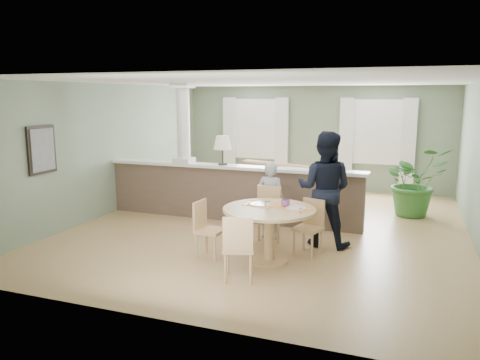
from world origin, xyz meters
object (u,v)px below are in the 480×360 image
at_px(chair_far_man, 310,224).
at_px(chair_near, 239,245).
at_px(chair_far_boy, 266,213).
at_px(child_person, 271,200).
at_px(sofa, 275,186).
at_px(dining_table, 270,219).
at_px(houseplant, 414,181).
at_px(man_person, 324,189).
at_px(chair_side, 206,226).

xyz_separation_m(chair_far_man, chair_near, (-0.66, -1.46, 0.03)).
relative_size(chair_far_boy, child_person, 0.72).
distance_m(chair_far_boy, chair_near, 1.67).
relative_size(sofa, dining_table, 2.29).
bearing_deg(houseplant, child_person, -132.83).
bearing_deg(man_person, chair_near, 71.65).
relative_size(chair_near, man_person, 0.48).
bearing_deg(chair_near, houseplant, -131.67).
bearing_deg(child_person, dining_table, 110.66).
bearing_deg(chair_near, chair_far_man, -130.23).
xyz_separation_m(chair_far_man, man_person, (0.12, 0.49, 0.47)).
distance_m(houseplant, chair_far_man, 3.44).
xyz_separation_m(chair_near, chair_side, (-0.81, 0.75, -0.02)).
distance_m(houseplant, child_person, 3.43).
relative_size(chair_far_man, chair_side, 0.98).
xyz_separation_m(chair_near, child_person, (-0.16, 2.02, 0.17)).
relative_size(sofa, man_person, 1.65).
bearing_deg(man_person, child_person, -0.99).
bearing_deg(chair_far_boy, man_person, 23.93).
relative_size(chair_far_boy, man_person, 0.51).
bearing_deg(houseplant, chair_far_boy, -128.71).
height_order(chair_near, chair_side, chair_near).
xyz_separation_m(sofa, chair_far_boy, (0.62, -2.68, 0.08)).
xyz_separation_m(sofa, dining_table, (0.91, -3.48, 0.20)).
height_order(sofa, child_person, child_person).
bearing_deg(chair_far_boy, chair_far_man, -8.04).
distance_m(sofa, dining_table, 3.60).
xyz_separation_m(sofa, chair_side, (-0.06, -3.60, 0.03)).
bearing_deg(chair_far_man, chair_side, -137.86).
distance_m(dining_table, chair_far_boy, 0.86).
bearing_deg(chair_far_boy, chair_near, -79.22).
height_order(houseplant, child_person, houseplant).
bearing_deg(sofa, houseplant, 21.64).
bearing_deg(chair_side, houseplant, -33.31).
height_order(chair_far_boy, man_person, man_person).
bearing_deg(sofa, chair_near, -62.45).
xyz_separation_m(chair_far_boy, chair_far_man, (0.78, -0.20, -0.06)).
xyz_separation_m(dining_table, chair_far_man, (0.49, 0.60, -0.18)).
relative_size(chair_side, child_person, 0.65).
xyz_separation_m(chair_far_boy, child_person, (-0.03, 0.36, 0.14)).
bearing_deg(chair_far_boy, sofa, 109.30).
relative_size(sofa, child_person, 2.32).
bearing_deg(chair_far_man, dining_table, -113.02).
relative_size(houseplant, chair_near, 1.56).
bearing_deg(chair_far_man, child_person, 161.60).
relative_size(houseplant, chair_far_boy, 1.47).
bearing_deg(child_person, man_person, -179.58).
xyz_separation_m(dining_table, chair_side, (-0.98, -0.12, -0.17)).
bearing_deg(dining_table, chair_side, -173.14).
bearing_deg(chair_far_man, houseplant, 79.82).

